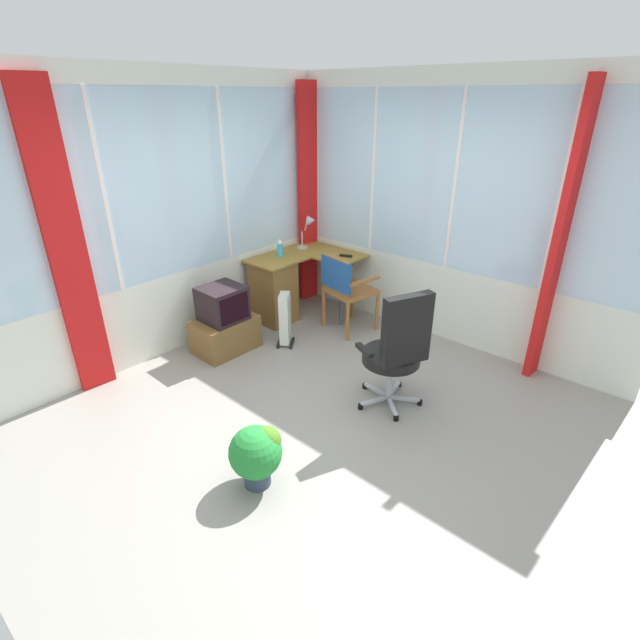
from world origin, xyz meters
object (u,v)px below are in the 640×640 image
object	(u,v)px
office_chair	(398,347)
potted_plant	(257,453)
tv_remote	(346,256)
space_heater	(285,318)
desk_lamp	(309,227)
tv_on_stand	(225,323)
wooden_armchair	(343,284)
spray_bottle	(280,248)
desk	(277,287)

from	to	relation	value
office_chair	potted_plant	size ratio (longest dim) A/B	2.37
tv_remote	space_heater	bearing A→B (deg)	157.71
tv_remote	space_heater	distance (m)	1.10
tv_remote	space_heater	xyz separation A→B (m)	(-1.00, 0.03, -0.47)
desk_lamp	tv_remote	bearing A→B (deg)	-88.40
tv_on_stand	desk_lamp	bearing A→B (deg)	6.04
tv_on_stand	potted_plant	bearing A→B (deg)	-122.11
tv_remote	wooden_armchair	distance (m)	0.47
tv_remote	tv_on_stand	world-z (taller)	tv_remote
tv_remote	spray_bottle	bearing A→B (deg)	110.02
tv_remote	desk	bearing A→B (deg)	118.46
desk_lamp	spray_bottle	size ratio (longest dim) A/B	1.86
desk	desk_lamp	distance (m)	0.86
wooden_armchair	tv_on_stand	distance (m)	1.36
office_chair	tv_remote	bearing A→B (deg)	51.56
desk	desk_lamp	xyz separation A→B (m)	(0.60, 0.03, 0.61)
desk_lamp	wooden_armchair	world-z (taller)	desk_lamp
desk_lamp	wooden_armchair	size ratio (longest dim) A/B	0.45
space_heater	spray_bottle	bearing A→B (deg)	48.41
spray_bottle	potted_plant	distance (m)	2.87
tv_on_stand	spray_bottle	bearing A→B (deg)	9.91
desk	desk_lamp	world-z (taller)	desk_lamp
desk	tv_remote	bearing A→B (deg)	-40.93
wooden_armchair	spray_bottle	bearing A→B (deg)	100.42
office_chair	tv_on_stand	size ratio (longest dim) A/B	1.52
wooden_armchair	tv_on_stand	size ratio (longest dim) A/B	1.25
potted_plant	tv_on_stand	bearing A→B (deg)	57.89
desk_lamp	wooden_armchair	bearing A→B (deg)	-112.47
wooden_armchair	office_chair	bearing A→B (deg)	-123.78
desk_lamp	desk	bearing A→B (deg)	-177.07
spray_bottle	desk_lamp	bearing A→B (deg)	-2.16
desk_lamp	wooden_armchair	xyz separation A→B (m)	(-0.33, -0.81, -0.44)
desk	wooden_armchair	distance (m)	0.84
desk	wooden_armchair	xyz separation A→B (m)	(0.27, -0.78, 0.17)
spray_bottle	potted_plant	xyz separation A→B (m)	(-2.09, -1.88, -0.59)
desk_lamp	tv_remote	xyz separation A→B (m)	(0.02, -0.57, -0.25)
desk	tv_on_stand	size ratio (longest dim) A/B	1.61
wooden_armchair	desk	bearing A→B (deg)	109.02
tv_remote	spray_bottle	xyz separation A→B (m)	(-0.50, 0.59, 0.09)
spray_bottle	space_heater	xyz separation A→B (m)	(-0.49, -0.56, -0.56)
desk_lamp	space_heater	distance (m)	1.33
office_chair	space_heater	world-z (taller)	office_chair
desk_lamp	spray_bottle	xyz separation A→B (m)	(-0.49, 0.02, -0.16)
tv_remote	potted_plant	xyz separation A→B (m)	(-2.59, -1.30, -0.50)
wooden_armchair	space_heater	size ratio (longest dim) A/B	1.51
office_chair	space_heater	size ratio (longest dim) A/B	1.84
desk	spray_bottle	xyz separation A→B (m)	(0.12, 0.05, 0.45)
tv_on_stand	space_heater	distance (m)	0.64
desk_lamp	potted_plant	world-z (taller)	desk_lamp
tv_remote	space_heater	size ratio (longest dim) A/B	0.25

